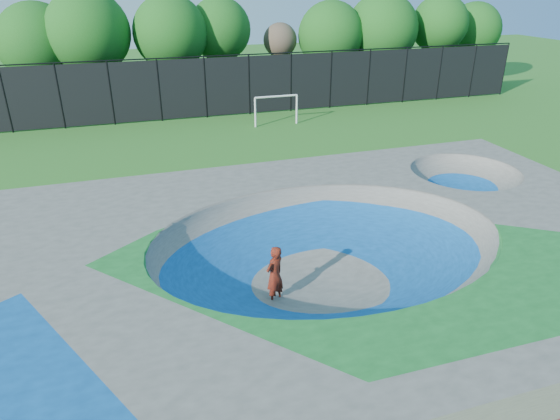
# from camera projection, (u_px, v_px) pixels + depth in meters

# --- Properties ---
(ground) EXTENTS (120.00, 120.00, 0.00)m
(ground) POSITION_uv_depth(u_px,v_px,m) (327.00, 277.00, 15.77)
(ground) COLOR #26661C
(ground) RESTS_ON ground
(skate_deck) EXTENTS (22.00, 14.00, 1.50)m
(skate_deck) POSITION_uv_depth(u_px,v_px,m) (328.00, 257.00, 15.45)
(skate_deck) COLOR gray
(skate_deck) RESTS_ON ground
(skater) EXTENTS (0.79, 0.73, 1.82)m
(skater) POSITION_uv_depth(u_px,v_px,m) (275.00, 275.00, 14.19)
(skater) COLOR red
(skater) RESTS_ON ground
(skateboard) EXTENTS (0.75, 0.65, 0.05)m
(skateboard) POSITION_uv_depth(u_px,v_px,m) (275.00, 301.00, 14.56)
(skateboard) COLOR black
(skateboard) RESTS_ON ground
(soccer_goal) EXTENTS (2.88, 0.12, 1.90)m
(soccer_goal) POSITION_uv_depth(u_px,v_px,m) (276.00, 105.00, 31.56)
(soccer_goal) COLOR silver
(soccer_goal) RESTS_ON ground
(fence) EXTENTS (48.09, 0.09, 4.04)m
(fence) POSITION_uv_depth(u_px,v_px,m) (205.00, 86.00, 33.01)
(fence) COLOR black
(fence) RESTS_ON ground
(treeline) EXTENTS (52.86, 7.48, 8.11)m
(treeline) POSITION_uv_depth(u_px,v_px,m) (180.00, 34.00, 35.71)
(treeline) COLOR #453622
(treeline) RESTS_ON ground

